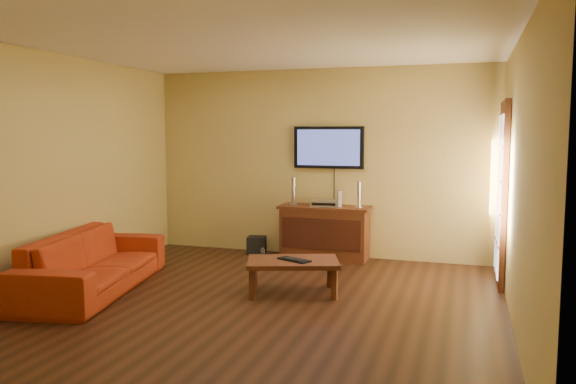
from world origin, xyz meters
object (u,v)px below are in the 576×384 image
at_px(speaker_right, 359,195).
at_px(game_console, 340,199).
at_px(speaker_left, 293,192).
at_px(coffee_table, 293,264).
at_px(keyboard, 294,260).
at_px(television, 329,147).
at_px(subwoofer, 257,245).
at_px(sofa, 94,252).
at_px(av_receiver, 325,203).
at_px(bottle, 263,254).
at_px(media_console, 325,232).

distance_m(speaker_right, game_console, 0.27).
height_order(speaker_left, game_console, speaker_left).
bearing_deg(coffee_table, game_console, 85.86).
bearing_deg(game_console, coffee_table, -111.27).
bearing_deg(keyboard, coffee_table, 127.26).
bearing_deg(keyboard, game_console, 86.73).
height_order(television, subwoofer, television).
bearing_deg(speaker_right, game_console, 177.76).
distance_m(sofa, subwoofer, 2.62).
distance_m(coffee_table, speaker_right, 1.92).
xyz_separation_m(television, game_console, (0.21, -0.20, -0.70)).
xyz_separation_m(sofa, subwoofer, (1.05, 2.38, -0.31)).
height_order(coffee_table, speaker_left, speaker_left).
xyz_separation_m(speaker_right, av_receiver, (-0.48, -0.02, -0.12)).
xyz_separation_m(television, keyboard, (0.11, -2.02, -1.18)).
xyz_separation_m(speaker_left, bottle, (-0.34, -0.36, -0.85)).
relative_size(coffee_table, keyboard, 2.79).
bearing_deg(media_console, keyboard, -86.52).
xyz_separation_m(television, bottle, (-0.81, -0.55, -1.49)).
relative_size(media_console, sofa, 0.57).
bearing_deg(subwoofer, sofa, -124.88).
bearing_deg(speaker_left, game_console, -0.80).
bearing_deg(sofa, speaker_right, -58.88).
relative_size(media_console, television, 1.27).
distance_m(av_receiver, subwoofer, 1.25).
distance_m(media_console, subwoofer, 1.07).
bearing_deg(keyboard, speaker_left, 107.49).
relative_size(coffee_table, sofa, 0.51).
xyz_separation_m(coffee_table, speaker_left, (-0.55, 1.80, 0.61)).
bearing_deg(game_console, speaker_left, 162.07).
xyz_separation_m(coffee_table, bottle, (-0.89, 1.44, -0.25)).
xyz_separation_m(sofa, bottle, (1.29, 2.00, -0.35)).
relative_size(speaker_left, av_receiver, 1.02).
bearing_deg(media_console, bottle, -156.72).
bearing_deg(television, speaker_right, -23.66).
xyz_separation_m(television, speaker_left, (-0.47, -0.19, -0.64)).
relative_size(speaker_left, game_console, 1.72).
bearing_deg(television, keyboard, -86.87).
xyz_separation_m(media_console, coffee_table, (0.09, -1.78, -0.05)).
xyz_separation_m(sofa, av_receiver, (2.10, 2.33, 0.36)).
xyz_separation_m(television, coffee_table, (0.09, -1.99, -1.25)).
height_order(av_receiver, keyboard, av_receiver).
bearing_deg(media_console, speaker_right, -0.86).
height_order(speaker_left, keyboard, speaker_left).
relative_size(media_console, bottle, 6.99).
bearing_deg(game_console, bottle, -178.19).
bearing_deg(media_console, subwoofer, 178.50).
height_order(speaker_right, subwoofer, speaker_right).
bearing_deg(television, speaker_left, -157.62).
relative_size(speaker_right, subwoofer, 1.40).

